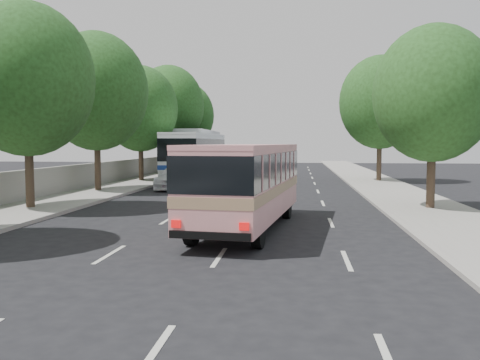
# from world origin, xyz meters

# --- Properties ---
(ground) EXTENTS (120.00, 120.00, 0.00)m
(ground) POSITION_xyz_m (0.00, 0.00, 0.00)
(ground) COLOR black
(ground) RESTS_ON ground
(sidewalk_left) EXTENTS (4.00, 90.00, 0.15)m
(sidewalk_left) POSITION_xyz_m (-8.50, 20.00, 0.07)
(sidewalk_left) COLOR #9E998E
(sidewalk_left) RESTS_ON ground
(sidewalk_right) EXTENTS (4.00, 90.00, 0.12)m
(sidewalk_right) POSITION_xyz_m (8.50, 20.00, 0.06)
(sidewalk_right) COLOR #9E998E
(sidewalk_right) RESTS_ON ground
(low_wall) EXTENTS (0.30, 90.00, 1.50)m
(low_wall) POSITION_xyz_m (-10.30, 20.00, 0.90)
(low_wall) COLOR #9E998E
(low_wall) RESTS_ON sidewalk_left
(tree_left_b) EXTENTS (5.70, 5.70, 8.88)m
(tree_left_b) POSITION_xyz_m (-8.42, 5.94, 5.82)
(tree_left_b) COLOR #38281E
(tree_left_b) RESTS_ON ground
(tree_left_c) EXTENTS (6.00, 6.00, 9.35)m
(tree_left_c) POSITION_xyz_m (-8.62, 13.94, 6.12)
(tree_left_c) COLOR #38281E
(tree_left_c) RESTS_ON ground
(tree_left_d) EXTENTS (5.52, 5.52, 8.60)m
(tree_left_d) POSITION_xyz_m (-8.52, 21.94, 5.63)
(tree_left_d) COLOR #38281E
(tree_left_d) RESTS_ON ground
(tree_left_e) EXTENTS (6.30, 6.30, 9.82)m
(tree_left_e) POSITION_xyz_m (-8.42, 29.94, 6.43)
(tree_left_e) COLOR #38281E
(tree_left_e) RESTS_ON ground
(tree_left_f) EXTENTS (5.88, 5.88, 9.16)m
(tree_left_f) POSITION_xyz_m (-8.62, 37.94, 6.00)
(tree_left_f) COLOR #38281E
(tree_left_f) RESTS_ON ground
(tree_right_near) EXTENTS (5.10, 5.10, 7.95)m
(tree_right_near) POSITION_xyz_m (8.78, 7.94, 5.20)
(tree_right_near) COLOR #38281E
(tree_right_near) RESTS_ON ground
(tree_right_far) EXTENTS (6.00, 6.00, 9.35)m
(tree_right_far) POSITION_xyz_m (9.08, 23.94, 6.12)
(tree_right_far) COLOR #38281E
(tree_right_far) RESTS_ON ground
(pink_bus) EXTENTS (3.31, 9.17, 2.86)m
(pink_bus) POSITION_xyz_m (1.30, 2.32, 1.78)
(pink_bus) COLOR #D88B8C
(pink_bus) RESTS_ON ground
(pink_taxi) EXTENTS (2.11, 5.06, 1.71)m
(pink_taxi) POSITION_xyz_m (-0.30, 10.50, 0.86)
(pink_taxi) COLOR #D2124B
(pink_taxi) RESTS_ON ground
(white_pickup) EXTENTS (2.18, 5.32, 1.54)m
(white_pickup) POSITION_xyz_m (-4.50, 16.75, 0.77)
(white_pickup) COLOR white
(white_pickup) RESTS_ON ground
(tour_coach_front) EXTENTS (2.71, 12.08, 3.61)m
(tour_coach_front) POSITION_xyz_m (-4.77, 23.59, 2.17)
(tour_coach_front) COLOR white
(tour_coach_front) RESTS_ON ground
(tour_coach_rear) EXTENTS (3.50, 13.47, 4.00)m
(tour_coach_rear) POSITION_xyz_m (-6.02, 29.91, 2.41)
(tour_coach_rear) COLOR silver
(tour_coach_rear) RESTS_ON ground
(taxi_roof_sign) EXTENTS (0.55, 0.19, 0.18)m
(taxi_roof_sign) POSITION_xyz_m (-0.30, 10.50, 1.80)
(taxi_roof_sign) COLOR silver
(taxi_roof_sign) RESTS_ON pink_taxi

